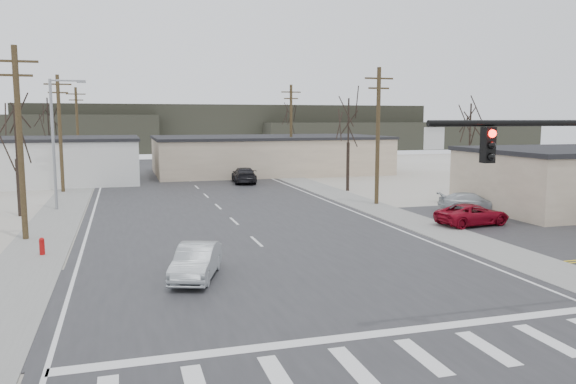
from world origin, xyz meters
name	(u,v)px	position (x,y,z in m)	size (l,w,h in m)	color
ground	(305,286)	(0.00, 0.00, 0.00)	(140.00, 140.00, 0.00)	silver
main_road	(231,219)	(0.00, 15.00, 0.02)	(18.00, 110.00, 0.05)	#29282B
cross_road	(305,286)	(0.00, 0.00, 0.02)	(90.00, 10.00, 0.04)	#29282B
sidewalk_left	(60,214)	(-10.60, 20.00, 0.03)	(3.00, 90.00, 0.06)	gray
sidewalk_right	(355,201)	(10.60, 20.00, 0.03)	(3.00, 90.00, 0.06)	gray
fire_hydrant	(42,246)	(-10.20, 8.00, 0.45)	(0.24, 0.24, 0.87)	#A50C0C
building_left_far	(21,161)	(-16.00, 40.00, 2.26)	(22.30, 12.30, 4.50)	silver
building_right_far	(269,154)	(10.00, 44.00, 2.15)	(26.30, 14.30, 4.30)	beige
upole_left_b	(20,140)	(-11.50, 12.00, 5.22)	(2.20, 0.30, 10.00)	#4A3922
upole_left_c	(60,132)	(-11.50, 32.00, 5.22)	(2.20, 0.30, 10.00)	#4A3922
upole_left_d	(77,128)	(-11.50, 52.00, 5.22)	(2.20, 0.30, 10.00)	#4A3922
upole_right_a	(378,134)	(11.50, 18.00, 5.22)	(2.20, 0.30, 10.00)	#4A3922
upole_right_b	(291,129)	(11.50, 40.00, 5.22)	(2.20, 0.30, 10.00)	#4A3922
streetlight_main	(56,137)	(-10.80, 22.00, 5.09)	(2.40, 0.25, 9.00)	gray
tree_left_near	(16,136)	(-13.00, 20.00, 5.23)	(3.30, 3.30, 7.35)	black
tree_right_mid	(348,123)	(12.50, 26.00, 5.93)	(3.74, 3.74, 8.33)	black
tree_left_far	(48,119)	(-14.00, 46.00, 6.28)	(3.96, 3.96, 8.82)	black
tree_right_far	(290,124)	(15.00, 52.00, 5.58)	(3.52, 3.52, 7.84)	black
tree_lot	(470,127)	(22.00, 22.00, 5.58)	(3.52, 3.52, 7.84)	black
hill_center	(229,127)	(15.00, 96.00, 4.50)	(80.00, 18.00, 9.00)	#333026
hill_right	(395,135)	(50.00, 90.00, 2.75)	(60.00, 18.00, 5.50)	#333026
sedan_crossing	(196,262)	(-3.82, 2.14, 0.72)	(1.43, 4.09, 1.35)	#949A9E
car_far_a	(244,175)	(4.92, 34.21, 0.81)	(2.14, 5.27, 1.53)	black
car_far_b	(120,164)	(-6.85, 51.89, 0.77)	(1.72, 4.26, 1.45)	black
car_parked_red	(472,215)	(13.37, 8.79, 0.66)	(2.09, 4.52, 1.26)	maroon
car_parked_silver	(471,202)	(16.17, 13.00, 0.67)	(1.79, 4.40, 1.28)	#A8AEB3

